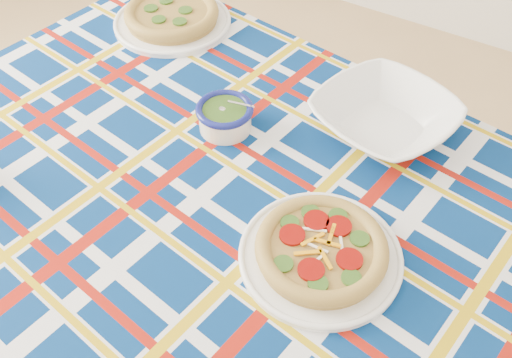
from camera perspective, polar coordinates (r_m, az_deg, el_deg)
The scene contains 7 objects.
floor at distance 1.76m, azimuth -12.39°, elevation -14.82°, with size 4.00×4.00×0.00m, color tan.
dining_table at distance 1.11m, azimuth -0.58°, elevation -4.95°, with size 1.66×1.17×0.72m.
tablecloth at distance 1.09m, azimuth -0.59°, elevation -4.19°, with size 1.56×0.99×0.10m, color navy, non-canonical shape.
main_focaccia_plate at distance 0.96m, azimuth 6.56°, elevation -6.95°, with size 0.29×0.29×0.06m, color olive, non-canonical shape.
pesto_bowl at distance 1.17m, azimuth -3.14°, elevation 6.40°, with size 0.12×0.12×0.07m, color #213E10, non-canonical shape.
serving_bowl at distance 1.20m, azimuth 12.72°, elevation 6.06°, with size 0.28×0.28×0.07m, color white.
second_focaccia_plate at distance 1.51m, azimuth -8.43°, elevation 15.94°, with size 0.31×0.31×0.06m, color olive, non-canonical shape.
Camera 1 is at (0.73, -0.48, 1.53)m, focal length 40.00 mm.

